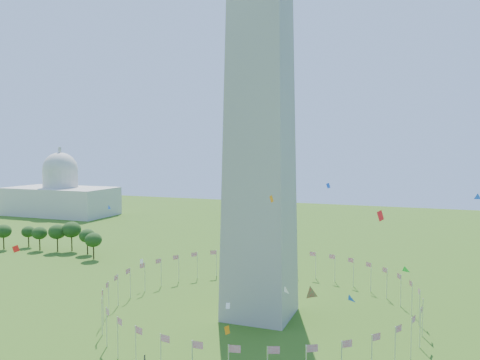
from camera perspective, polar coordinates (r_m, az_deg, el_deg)
name	(u,v)px	position (r m, az deg, el deg)	size (l,w,h in m)	color
flag_ring	(260,298)	(127.14, 2.44, -14.22)	(80.24, 80.24, 9.00)	silver
capitol_building	(60,180)	(328.09, -21.04, 0.01)	(70.00, 35.00, 46.00)	beige
kites_aloft	(277,275)	(94.81, 4.58, -11.44)	(110.69, 72.77, 31.82)	green
tree_line_west	(56,239)	(214.12, -21.49, -6.73)	(55.12, 16.09, 12.43)	#2A541C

